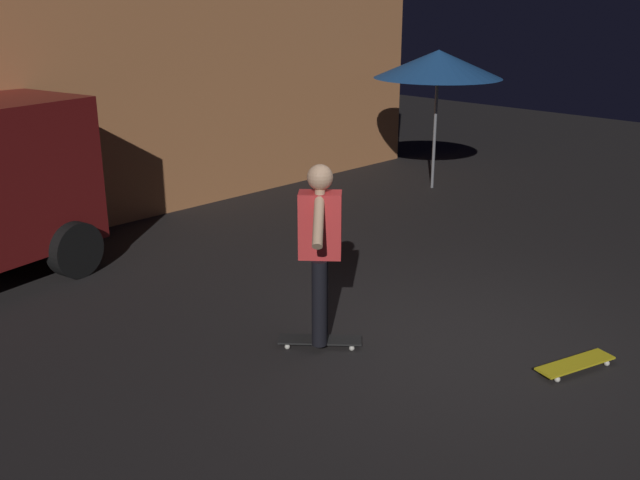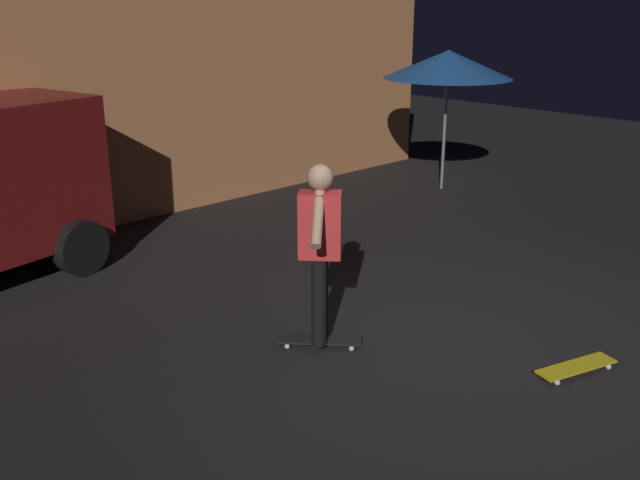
{
  "view_description": "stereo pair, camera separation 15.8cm",
  "coord_description": "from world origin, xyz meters",
  "px_view_note": "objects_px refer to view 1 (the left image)",
  "views": [
    {
      "loc": [
        -5.22,
        -3.43,
        3.11
      ],
      "look_at": [
        -0.89,
        0.87,
        1.05
      ],
      "focal_mm": 40.5,
      "sensor_mm": 36.0,
      "label": 1
    },
    {
      "loc": [
        -5.11,
        -3.54,
        3.11
      ],
      "look_at": [
        -0.89,
        0.87,
        1.05
      ],
      "focal_mm": 40.5,
      "sensor_mm": 36.0,
      "label": 2
    }
  ],
  "objects_px": {
    "patio_umbrella": "(438,64)",
    "skateboard_spare": "(575,364)",
    "skater": "(320,241)",
    "skateboard_ridden": "(320,340)"
  },
  "relations": [
    {
      "from": "patio_umbrella",
      "to": "skater",
      "type": "relative_size",
      "value": 1.38
    },
    {
      "from": "patio_umbrella",
      "to": "skateboard_ridden",
      "type": "relative_size",
      "value": 3.22
    },
    {
      "from": "skateboard_ridden",
      "to": "skateboard_spare",
      "type": "distance_m",
      "value": 2.29
    },
    {
      "from": "patio_umbrella",
      "to": "skateboard_ridden",
      "type": "xyz_separation_m",
      "value": [
        -5.56,
        -2.81,
        -2.02
      ]
    },
    {
      "from": "patio_umbrella",
      "to": "skateboard_spare",
      "type": "distance_m",
      "value": 6.7
    },
    {
      "from": "skater",
      "to": "skateboard_spare",
      "type": "bearing_deg",
      "value": -56.69
    },
    {
      "from": "skateboard_ridden",
      "to": "skater",
      "type": "xyz_separation_m",
      "value": [
        0.0,
        -0.0,
        0.98
      ]
    },
    {
      "from": "patio_umbrella",
      "to": "skater",
      "type": "xyz_separation_m",
      "value": [
        -5.56,
        -2.81,
        -1.04
      ]
    },
    {
      "from": "skateboard_ridden",
      "to": "skater",
      "type": "relative_size",
      "value": 0.43
    },
    {
      "from": "skateboard_spare",
      "to": "skater",
      "type": "height_order",
      "value": "skater"
    }
  ]
}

